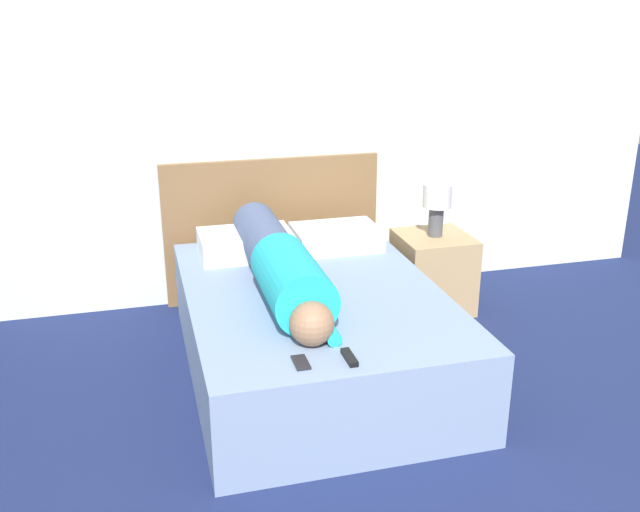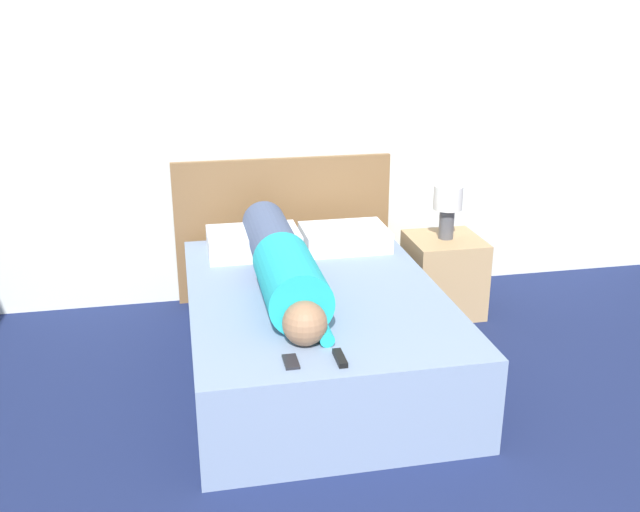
# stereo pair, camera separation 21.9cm
# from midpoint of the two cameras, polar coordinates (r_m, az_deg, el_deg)

# --- Properties ---
(wall_back) EXTENTS (6.00, 0.06, 2.60)m
(wall_back) POSITION_cam_midpoint_polar(r_m,az_deg,el_deg) (4.83, -6.54, 11.41)
(wall_back) COLOR silver
(wall_back) RESTS_ON ground_plane
(bed) EXTENTS (1.37, 1.95, 0.49)m
(bed) POSITION_cam_midpoint_polar(r_m,az_deg,el_deg) (4.03, -2.11, -5.98)
(bed) COLOR #7589A8
(bed) RESTS_ON ground_plane
(headboard) EXTENTS (1.49, 0.04, 0.99)m
(headboard) POSITION_cam_midpoint_polar(r_m,az_deg,el_deg) (4.95, -5.07, 2.12)
(headboard) COLOR brown
(headboard) RESTS_ON ground_plane
(nightstand) EXTENTS (0.47, 0.47, 0.52)m
(nightstand) POSITION_cam_midpoint_polar(r_m,az_deg,el_deg) (4.86, 7.75, -1.29)
(nightstand) COLOR tan
(nightstand) RESTS_ON ground_plane
(table_lamp) EXTENTS (0.19, 0.19, 0.35)m
(table_lamp) POSITION_cam_midpoint_polar(r_m,az_deg,el_deg) (4.71, 8.02, 4.26)
(table_lamp) COLOR #4C4C51
(table_lamp) RESTS_ON nightstand
(person_lying) EXTENTS (0.32, 1.62, 0.32)m
(person_lying) POSITION_cam_midpoint_polar(r_m,az_deg,el_deg) (3.89, -4.78, -0.74)
(person_lying) COLOR #936B4C
(person_lying) RESTS_ON bed
(pillow_near_headboard) EXTENTS (0.57, 0.39, 0.15)m
(pillow_near_headboard) POSITION_cam_midpoint_polar(r_m,az_deg,el_deg) (4.47, -7.36, 0.97)
(pillow_near_headboard) COLOR white
(pillow_near_headboard) RESTS_ON bed
(pillow_second) EXTENTS (0.54, 0.39, 0.13)m
(pillow_second) POSITION_cam_midpoint_polar(r_m,az_deg,el_deg) (4.58, -0.08, 1.51)
(pillow_second) COLOR white
(pillow_second) RESTS_ON bed
(tv_remote) EXTENTS (0.04, 0.15, 0.02)m
(tv_remote) POSITION_cam_midpoint_polar(r_m,az_deg,el_deg) (3.19, 0.38, -8.14)
(tv_remote) COLOR black
(tv_remote) RESTS_ON bed
(cell_phone) EXTENTS (0.06, 0.13, 0.01)m
(cell_phone) POSITION_cam_midpoint_polar(r_m,az_deg,el_deg) (3.16, -3.55, -8.53)
(cell_phone) COLOR black
(cell_phone) RESTS_ON bed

